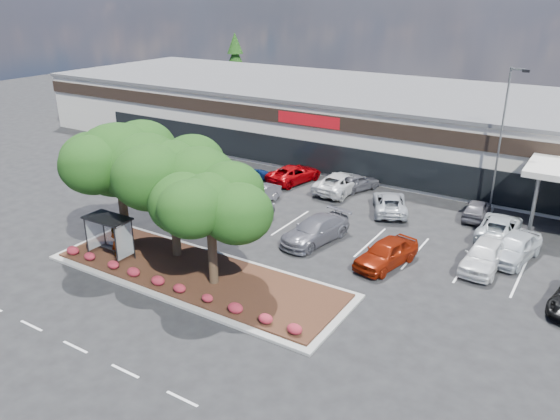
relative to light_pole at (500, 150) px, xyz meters
The scene contains 27 objects.
ground 25.63m from the light_pole, 113.02° to the right, with size 160.00×160.00×0.00m, color black.
retail_store 14.58m from the light_pole, 132.46° to the left, with size 80.40×25.20×6.25m.
landscape_island 23.01m from the light_pole, 121.69° to the right, with size 18.00×6.00×0.26m.
lane_markings 16.87m from the light_pole, 128.04° to the right, with size 33.12×20.06×0.01m.
shrub_row 24.72m from the light_pole, 119.10° to the right, with size 17.00×0.80×0.50m, color maroon, non-canonical shape.
bus_shelter 26.77m from the light_pole, 130.60° to the right, with size 2.75×1.55×2.59m.
island_tree_west 25.86m from the light_pole, 133.67° to the right, with size 7.20×7.20×7.89m, color black, non-canonical shape.
island_tree_mid 23.04m from the light_pole, 128.57° to the right, with size 6.60×6.60×7.32m, color black, non-canonical shape.
island_tree_east 22.11m from the light_pole, 117.97° to the right, with size 5.80×5.80×6.50m, color black, non-canonical shape.
conifer_north_west 45.92m from the light_pole, 150.23° to the left, with size 4.40×4.40×10.00m, color black.
person_waiting 26.68m from the light_pole, 130.36° to the right, with size 0.71×0.47×1.94m, color #594C47.
light_pole is the anchor object (origin of this frame).
car_0 28.72m from the light_pole, 161.01° to the right, with size 1.77×5.07×1.67m, color #743A0C.
car_1 20.90m from the light_pole, 152.96° to the right, with size 1.64×4.08×1.39m, color maroon.
car_2 17.70m from the light_pole, 152.81° to the right, with size 1.49×4.26×1.40m, color #57555D.
car_3 18.99m from the light_pole, 140.65° to the right, with size 2.46×5.34×1.48m, color #4F5056.
car_4 14.75m from the light_pole, 126.45° to the right, with size 2.20×5.41×1.57m, color slate.
car_5 13.19m from the light_pole, 105.38° to the right, with size 1.89×4.71×1.60m, color maroon.
car_6 8.83m from the light_pole, 68.67° to the right, with size 1.92×4.78×1.63m, color silver.
car_7 10.35m from the light_pole, 80.44° to the right, with size 1.95×4.85×1.65m, color white.
car_9 19.42m from the light_pole, 166.66° to the right, with size 1.64×4.09×1.39m, color navy.
car_10 16.24m from the light_pole, behind, with size 2.39×5.19×1.44m, color #980307.
car_11 12.04m from the light_pole, 169.32° to the right, with size 2.59×5.63×1.56m, color silver.
car_12 11.07m from the light_pole, behind, with size 1.65×4.10×1.40m, color #53535B.
car_13 8.47m from the light_pole, 146.88° to the right, with size 2.30×4.99×1.39m, color #AAAEB6.
car_14 6.10m from the light_pole, 72.41° to the right, with size 2.39×5.18×1.44m, color #B6BEC4.
car_15 4.44m from the light_pole, 107.41° to the right, with size 1.58×3.94×1.34m, color #57555D.
Camera 1 is at (16.44, -16.57, 14.98)m, focal length 35.00 mm.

